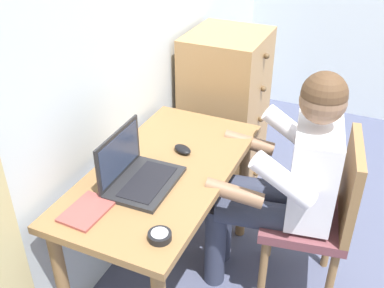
{
  "coord_description": "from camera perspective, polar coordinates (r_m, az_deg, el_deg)",
  "views": [
    {
      "loc": [
        -1.77,
        1.01,
        1.91
      ],
      "look_at": [
        -0.16,
        1.73,
        0.84
      ],
      "focal_mm": 42.09,
      "sensor_mm": 36.0,
      "label": 1
    }
  ],
  "objects": [
    {
      "name": "desk",
      "position": [
        2.15,
        -3.55,
        -5.67
      ],
      "size": [
        1.14,
        0.59,
        0.74
      ],
      "color": "olive",
      "rests_on": "ground_plane"
    },
    {
      "name": "laptop",
      "position": [
        1.97,
        -7.04,
        -3.63
      ],
      "size": [
        0.35,
        0.26,
        0.24
      ],
      "color": "#232326",
      "rests_on": "desk"
    },
    {
      "name": "person_seated",
      "position": [
        2.16,
        11.75,
        -3.81
      ],
      "size": [
        0.59,
        0.63,
        1.21
      ],
      "color": "#33384C",
      "rests_on": "ground_plane"
    },
    {
      "name": "wall_back",
      "position": [
        2.23,
        -9.49,
        13.74
      ],
      "size": [
        4.8,
        0.05,
        2.5
      ],
      "primitive_type": "cube",
      "color": "silver",
      "rests_on": "ground_plane"
    },
    {
      "name": "notebook_pad",
      "position": [
        1.87,
        -13.17,
        -8.24
      ],
      "size": [
        0.22,
        0.16,
        0.01
      ],
      "primitive_type": "cube",
      "rotation": [
        0.0,
        0.0,
        -0.04
      ],
      "color": "#994742",
      "rests_on": "desk"
    },
    {
      "name": "dresser",
      "position": [
        3.01,
        4.17,
        4.06
      ],
      "size": [
        0.52,
        0.5,
        1.07
      ],
      "color": "tan",
      "rests_on": "ground_plane"
    },
    {
      "name": "computer_mouse",
      "position": [
        2.18,
        -1.2,
        -0.68
      ],
      "size": [
        0.1,
        0.12,
        0.03
      ],
      "primitive_type": "ellipsoid",
      "rotation": [
        0.0,
        0.0,
        -0.43
      ],
      "color": "black",
      "rests_on": "desk"
    },
    {
      "name": "desk_clock",
      "position": [
        1.7,
        -4.11,
        -11.54
      ],
      "size": [
        0.09,
        0.09,
        0.03
      ],
      "color": "black",
      "rests_on": "desk"
    },
    {
      "name": "chair",
      "position": [
        2.27,
        15.9,
        -8.21
      ],
      "size": [
        0.48,
        0.46,
        0.9
      ],
      "color": "brown",
      "rests_on": "ground_plane"
    }
  ]
}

